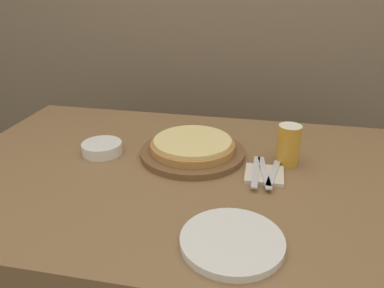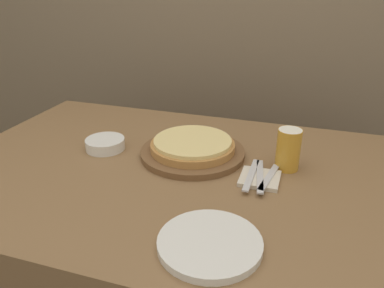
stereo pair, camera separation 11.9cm
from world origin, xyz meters
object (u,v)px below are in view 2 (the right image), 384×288
at_px(side_bowl, 105,144).
at_px(spoon, 269,177).
at_px(dinner_plate, 210,243).
at_px(fork, 251,175).
at_px(pizza_on_board, 192,148).
at_px(dinner_knife, 260,176).
at_px(beer_glass, 288,148).

bearing_deg(side_bowl, spoon, -5.43).
xyz_separation_m(dinner_plate, fork, (0.03, 0.32, 0.01)).
xyz_separation_m(pizza_on_board, dinner_knife, (0.23, -0.09, -0.01)).
distance_m(beer_glass, dinner_knife, 0.13).
bearing_deg(fork, dinner_plate, -96.27).
relative_size(pizza_on_board, spoon, 2.08).
xyz_separation_m(side_bowl, spoon, (0.55, -0.05, -0.00)).
bearing_deg(dinner_knife, fork, 180.00).
relative_size(pizza_on_board, dinner_knife, 1.77).
height_order(pizza_on_board, dinner_knife, pizza_on_board).
distance_m(pizza_on_board, dinner_knife, 0.25).
xyz_separation_m(dinner_plate, side_bowl, (-0.46, 0.37, 0.01)).
height_order(pizza_on_board, fork, pizza_on_board).
relative_size(dinner_plate, dinner_knife, 1.20).
relative_size(pizza_on_board, side_bowl, 2.59).
relative_size(dinner_plate, spoon, 1.41).
distance_m(fork, spoon, 0.05).
distance_m(dinner_plate, spoon, 0.33).
xyz_separation_m(dinner_knife, spoon, (0.03, 0.00, 0.00)).
bearing_deg(beer_glass, fork, -132.70).
distance_m(dinner_plate, side_bowl, 0.59).
distance_m(side_bowl, spoon, 0.55).
height_order(dinner_plate, spoon, dinner_plate).
relative_size(side_bowl, dinner_knife, 0.68).
relative_size(fork, spoon, 1.17).
distance_m(pizza_on_board, spoon, 0.27).
bearing_deg(dinner_knife, pizza_on_board, 157.89).
distance_m(beer_glass, side_bowl, 0.59).
bearing_deg(spoon, beer_glass, 67.70).
xyz_separation_m(side_bowl, dinner_knife, (0.52, -0.05, -0.00)).
height_order(side_bowl, fork, side_bowl).
height_order(side_bowl, spoon, side_bowl).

